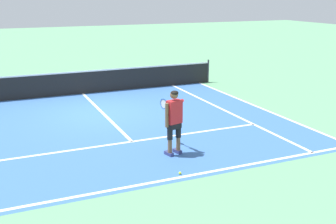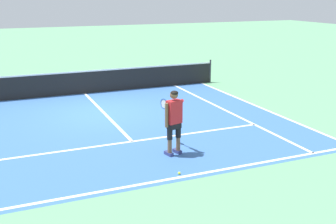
# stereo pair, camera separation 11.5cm
# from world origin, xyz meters

# --- Properties ---
(ground_plane) EXTENTS (80.00, 80.00, 0.00)m
(ground_plane) POSITION_xyz_m (0.00, 0.00, 0.00)
(ground_plane) COLOR #609E70
(court_inner_surface) EXTENTS (10.98, 9.51, 0.00)m
(court_inner_surface) POSITION_xyz_m (0.00, -1.39, 0.00)
(court_inner_surface) COLOR #3866A8
(court_inner_surface) RESTS_ON ground
(line_baseline) EXTENTS (10.98, 0.10, 0.01)m
(line_baseline) POSITION_xyz_m (0.00, -5.95, 0.00)
(line_baseline) COLOR white
(line_baseline) RESTS_ON ground
(line_service) EXTENTS (8.23, 0.10, 0.01)m
(line_service) POSITION_xyz_m (0.00, -3.23, 0.00)
(line_service) COLOR white
(line_service) RESTS_ON ground
(line_centre_service) EXTENTS (0.10, 6.40, 0.01)m
(line_centre_service) POSITION_xyz_m (0.00, -0.03, 0.00)
(line_centre_service) COLOR white
(line_centre_service) RESTS_ON ground
(line_singles_right) EXTENTS (0.10, 9.11, 0.01)m
(line_singles_right) POSITION_xyz_m (4.12, -1.39, 0.00)
(line_singles_right) COLOR white
(line_singles_right) RESTS_ON ground
(line_doubles_right) EXTENTS (0.10, 9.11, 0.01)m
(line_doubles_right) POSITION_xyz_m (5.49, -1.39, 0.00)
(line_doubles_right) COLOR white
(line_doubles_right) RESTS_ON ground
(tennis_net) EXTENTS (11.96, 0.08, 1.07)m
(tennis_net) POSITION_xyz_m (0.00, 3.17, 0.50)
(tennis_net) COLOR #333338
(tennis_net) RESTS_ON ground
(tennis_player) EXTENTS (0.59, 1.21, 1.71)m
(tennis_player) POSITION_xyz_m (0.70, -4.57, 0.99)
(tennis_player) COLOR navy
(tennis_player) RESTS_ON ground
(tennis_ball_near_feet) EXTENTS (0.07, 0.07, 0.07)m
(tennis_ball_near_feet) POSITION_xyz_m (0.32, -5.79, 0.03)
(tennis_ball_near_feet) COLOR #CCE02D
(tennis_ball_near_feet) RESTS_ON ground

